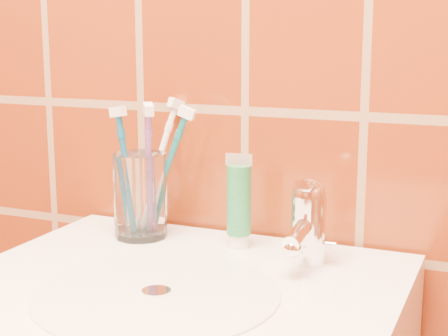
% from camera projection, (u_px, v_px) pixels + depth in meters
% --- Properties ---
extents(glass_tumbler, '(0.09, 0.09, 0.13)m').
position_uv_depth(glass_tumbler, '(140.00, 196.00, 1.05)').
color(glass_tumbler, white).
rests_on(glass_tumbler, pedestal_sink).
extents(toothpaste_tube, '(0.04, 0.04, 0.14)m').
position_uv_depth(toothpaste_tube, '(239.00, 204.00, 1.00)').
color(toothpaste_tube, white).
rests_on(toothpaste_tube, pedestal_sink).
extents(faucet, '(0.05, 0.11, 0.12)m').
position_uv_depth(faucet, '(308.00, 219.00, 0.93)').
color(faucet, white).
rests_on(faucet, pedestal_sink).
extents(toothbrush_0, '(0.12, 0.18, 0.23)m').
position_uv_depth(toothbrush_0, '(157.00, 167.00, 1.07)').
color(toothbrush_0, silver).
rests_on(toothbrush_0, glass_tumbler).
extents(toothbrush_1, '(0.12, 0.11, 0.21)m').
position_uv_depth(toothbrush_1, '(165.00, 173.00, 1.04)').
color(toothbrush_1, '#0C5E67').
rests_on(toothbrush_1, glass_tumbler).
extents(toothbrush_2, '(0.09, 0.10, 0.22)m').
position_uv_depth(toothbrush_2, '(148.00, 173.00, 1.02)').
color(toothbrush_2, '#724089').
rests_on(toothbrush_2, glass_tumbler).
extents(toothbrush_3, '(0.08, 0.07, 0.21)m').
position_uv_depth(toothbrush_3, '(127.00, 174.00, 1.04)').
color(toothbrush_3, navy).
rests_on(toothbrush_3, glass_tumbler).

